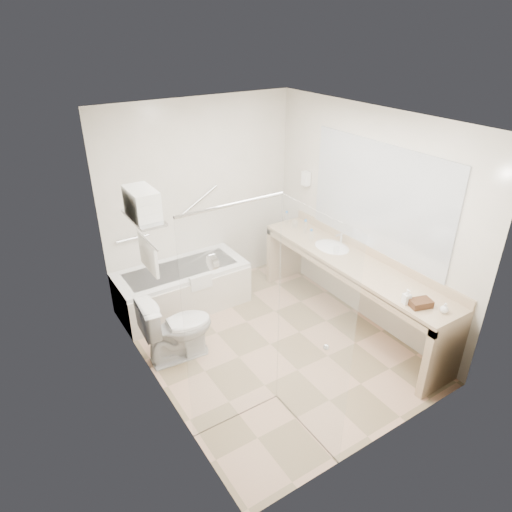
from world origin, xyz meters
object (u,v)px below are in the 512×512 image
bathtub (183,288)px  water_bottle_left (305,227)px  vanity_counter (351,277)px  toilet (177,328)px  amenity_basket (420,303)px

bathtub → water_bottle_left: (1.53, -0.50, 0.66)m
vanity_counter → water_bottle_left: water_bottle_left is taller
toilet → vanity_counter: bearing=-100.7°
amenity_basket → water_bottle_left: water_bottle_left is taller
toilet → amenity_basket: 2.48m
water_bottle_left → vanity_counter: bearing=-90.1°
toilet → water_bottle_left: 2.09m
bathtub → amenity_basket: amenity_basket is taller
bathtub → vanity_counter: vanity_counter is taller
bathtub → water_bottle_left: water_bottle_left is taller
toilet → amenity_basket: (1.87, -1.55, 0.51)m
water_bottle_left → bathtub: bearing=161.8°
vanity_counter → amenity_basket: vanity_counter is taller
amenity_basket → toilet: bearing=140.4°
bathtub → toilet: (-0.45, -0.87, 0.10)m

